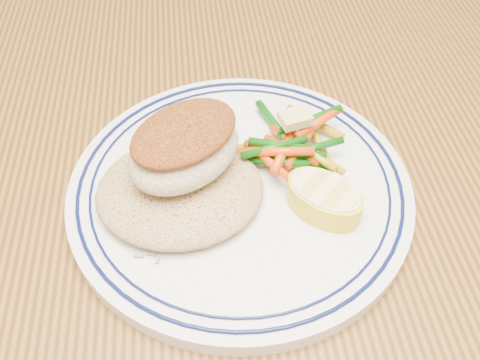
% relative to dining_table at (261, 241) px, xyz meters
% --- Properties ---
extents(dining_table, '(1.50, 0.90, 0.75)m').
position_rel_dining_table_xyz_m(dining_table, '(0.00, 0.00, 0.00)').
color(dining_table, '#4F2F0F').
rests_on(dining_table, ground).
extents(plate, '(0.29, 0.29, 0.02)m').
position_rel_dining_table_xyz_m(plate, '(-0.02, -0.02, 0.11)').
color(plate, white).
rests_on(plate, dining_table).
extents(rice_pilaf, '(0.14, 0.12, 0.03)m').
position_rel_dining_table_xyz_m(rice_pilaf, '(-0.07, -0.03, 0.12)').
color(rice_pilaf, '#A48152').
rests_on(rice_pilaf, plate).
extents(fish_fillet, '(0.12, 0.12, 0.05)m').
position_rel_dining_table_xyz_m(fish_fillet, '(-0.07, -0.01, 0.16)').
color(fish_fillet, beige).
rests_on(fish_fillet, rice_pilaf).
extents(vegetable_pile, '(0.10, 0.11, 0.03)m').
position_rel_dining_table_xyz_m(vegetable_pile, '(0.03, 0.01, 0.13)').
color(vegetable_pile, '#D5420A').
rests_on(vegetable_pile, plate).
extents(butter_pat, '(0.03, 0.03, 0.01)m').
position_rel_dining_table_xyz_m(butter_pat, '(0.03, 0.02, 0.14)').
color(butter_pat, '#E0C56D').
rests_on(butter_pat, vegetable_pile).
extents(lemon_wedge, '(0.08, 0.08, 0.02)m').
position_rel_dining_table_xyz_m(lemon_wedge, '(0.04, -0.05, 0.13)').
color(lemon_wedge, yellow).
rests_on(lemon_wedge, plate).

